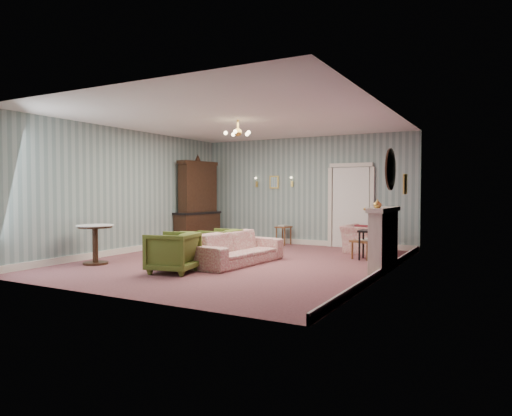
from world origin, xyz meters
The scene contains 27 objects.
floor centered at (0.00, 0.00, 0.00)m, with size 7.00×7.00×0.00m, color #8C5156.
ceiling centered at (0.00, 0.00, 2.90)m, with size 7.00×7.00×0.00m, color white.
wall_back centered at (0.00, 3.50, 1.45)m, with size 6.00×6.00×0.00m, color slate.
wall_front centered at (0.00, -3.50, 1.45)m, with size 6.00×6.00×0.00m, color slate.
wall_left centered at (-3.00, 0.00, 1.45)m, with size 7.00×7.00×0.00m, color slate.
wall_right centered at (3.00, 0.00, 1.45)m, with size 7.00×7.00×0.00m, color slate.
wall_right_floral centered at (2.98, 0.00, 1.45)m, with size 7.00×7.00×0.00m, color #B35979.
door centered at (1.30, 3.46, 1.08)m, with size 1.12×0.12×2.16m, color white, non-canonical shape.
olive_chair_a centered at (-0.39, -1.62, 0.40)m, with size 0.78×0.73×0.80m, color #556623.
olive_chair_b centered at (-0.97, -0.38, 0.34)m, with size 0.66×0.61×0.68m, color #556623.
olive_chair_c centered at (-0.44, 0.02, 0.37)m, with size 0.71×0.67×0.73m, color #556623.
sofa_chintz centered at (0.11, -0.21, 0.43)m, with size 2.18×0.64×0.85m, color #9E3F4B.
wingback_chair centered at (1.97, 2.56, 0.44)m, with size 1.01×0.65×0.88m, color #9E3F4B.
dresser centered at (-2.65, 2.26, 1.20)m, with size 0.50×1.44×2.40m, color black, non-canonical shape.
fireplace centered at (2.86, 0.40, 0.58)m, with size 0.30×1.40×1.16m, color beige, non-canonical shape.
mantel_vase centered at (2.84, 0.00, 1.23)m, with size 0.15×0.15×0.15m, color gold.
oval_mirror centered at (2.96, 0.40, 1.85)m, with size 0.04×0.76×0.84m, color white, non-canonical shape.
framed_print centered at (2.97, 1.75, 1.60)m, with size 0.04×0.34×0.42m, color gold, non-canonical shape.
coffee_table centered at (2.18, 1.83, 0.20)m, with size 0.44×0.80×0.41m, color brown, non-canonical shape.
side_table_black centered at (2.30, 1.53, 0.32)m, with size 0.42×0.42×0.63m, color black, non-canonical shape.
pedestal_table centered at (-2.35, -1.61, 0.40)m, with size 0.73×0.73×0.79m, color black, non-canonical shape.
nesting_table centered at (-0.46, 3.15, 0.27)m, with size 0.33×0.42×0.55m, color brown, non-canonical shape.
gilt_mirror_back centered at (-0.90, 3.46, 1.70)m, with size 0.28×0.06×0.36m, color gold, non-canonical shape.
sconce_left centered at (-1.45, 3.44, 1.70)m, with size 0.16×0.12×0.30m, color gold, non-canonical shape.
sconce_right centered at (-0.35, 3.44, 1.70)m, with size 0.16×0.12×0.30m, color gold, non-canonical shape.
chandelier centered at (0.00, 0.00, 2.63)m, with size 0.56×0.56×0.36m, color gold, non-canonical shape.
burgundy_cushion centered at (1.92, 2.41, 0.48)m, with size 0.38×0.10×0.38m, color maroon.
Camera 1 is at (4.84, -8.09, 1.47)m, focal length 32.41 mm.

